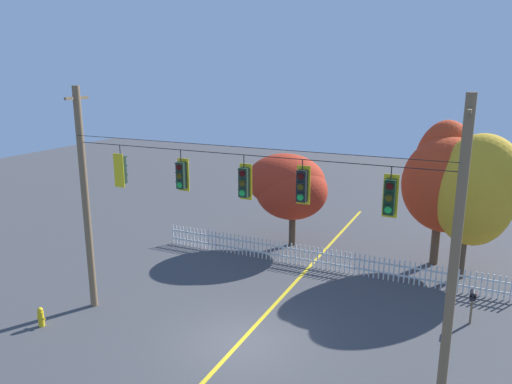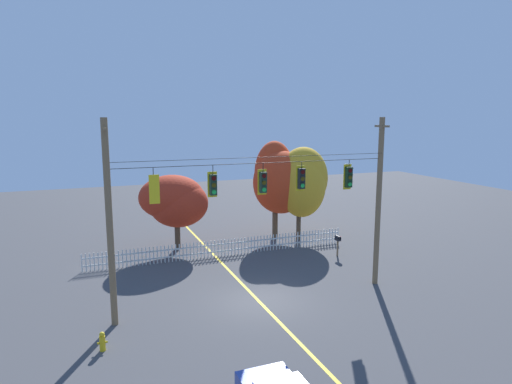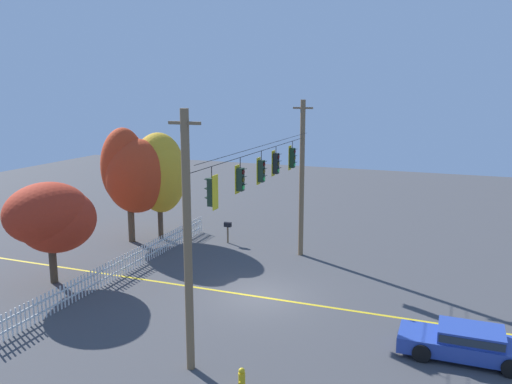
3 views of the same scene
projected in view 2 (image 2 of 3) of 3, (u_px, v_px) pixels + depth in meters
name	position (u px, v px, depth m)	size (l,w,h in m)	color
ground	(259.00, 302.00, 21.50)	(80.00, 80.00, 0.00)	#424244
lane_centerline_stripe	(259.00, 301.00, 21.50)	(0.16, 36.00, 0.01)	gold
signal_support_span	(259.00, 211.00, 20.76)	(13.47, 1.10, 8.70)	brown
traffic_signal_northbound_secondary	(154.00, 189.00, 18.84)	(0.43, 0.38, 1.52)	black
traffic_signal_eastbound_side	(213.00, 185.00, 19.77)	(0.43, 0.38, 1.44)	black
traffic_signal_southbound_primary	(263.00, 182.00, 20.62)	(0.43, 0.38, 1.48)	black
traffic_signal_westbound_side	(301.00, 178.00, 21.31)	(0.43, 0.38, 1.42)	black
traffic_signal_northbound_primary	(349.00, 177.00, 22.25)	(0.43, 0.38, 1.50)	black
white_picket_fence	(223.00, 248.00, 28.45)	(16.79, 0.06, 1.06)	silver
autumn_maple_near_fence	(175.00, 200.00, 29.12)	(4.43, 3.74, 5.01)	#473828
autumn_maple_mid	(279.00, 179.00, 32.32)	(4.14, 3.89, 6.99)	brown
autumn_oak_far_east	(302.00, 181.00, 31.85)	(3.74, 3.32, 6.62)	#473828
fire_hydrant	(102.00, 341.00, 16.94)	(0.38, 0.22, 0.75)	gold
roadside_mailbox	(338.00, 240.00, 28.32)	(0.25, 0.44, 1.33)	brown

